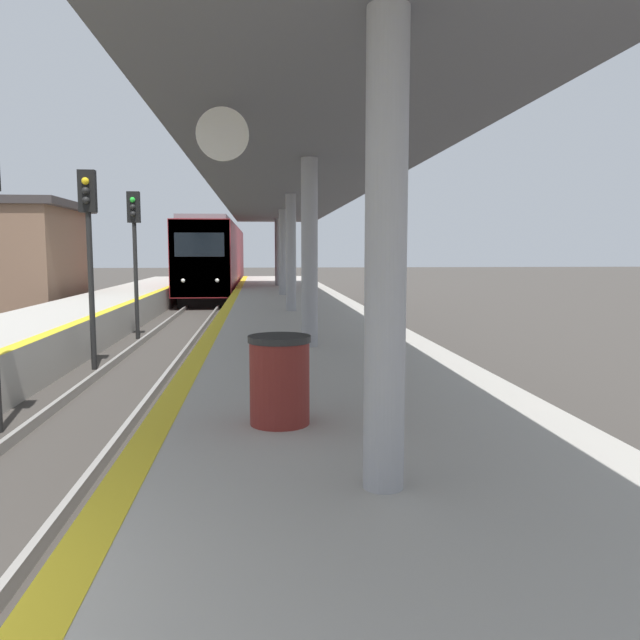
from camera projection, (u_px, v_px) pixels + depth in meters
The scene contains 5 objects.
train at pixel (216, 259), 37.62m from camera, with size 2.70×20.94×4.28m.
signal_mid at pixel (89, 231), 13.51m from camera, with size 0.36×0.31×4.35m.
signal_far at pixel (134, 236), 18.33m from camera, with size 0.36×0.31×4.35m.
station_canopy at pixel (291, 193), 17.12m from camera, with size 4.11×33.06×3.44m.
trash_bin at pixel (280, 380), 5.98m from camera, with size 0.60×0.60×0.86m.
Camera 1 is at (2.66, -2.27, 2.61)m, focal length 35.00 mm.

